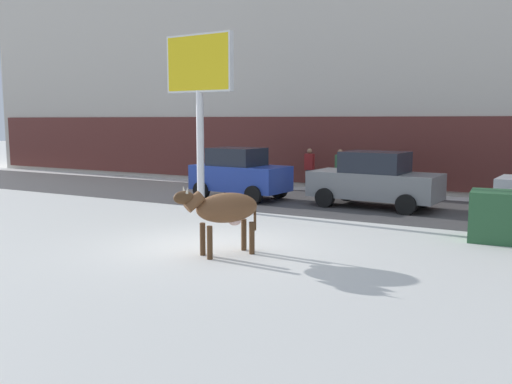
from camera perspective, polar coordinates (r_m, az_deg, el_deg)
The scene contains 10 objects.
ground_plane at distance 12.74m, azimuth -4.88°, elevation -5.57°, with size 120.00×120.00×0.00m, color silver.
road_strip at distance 19.19m, azimuth 7.43°, elevation -1.17°, with size 60.00×5.60×0.01m, color #423F3F.
building_facade at distance 25.74m, azimuth 13.50°, elevation 15.36°, with size 44.00×6.10×13.00m.
cow_brown at distance 11.68m, azimuth -3.32°, elevation -1.79°, with size 1.39×1.81×1.54m.
billboard at distance 17.93m, azimuth -5.91°, elevation 12.06°, with size 2.53×0.37×5.56m.
car_blue_hatchback at distance 20.09m, azimuth -1.72°, elevation 1.93°, with size 3.62×2.13×1.86m.
car_grey_sedan at distance 18.50m, azimuth 12.18°, elevation 1.22°, with size 4.32×2.23×1.84m.
pedestrian_by_cars at distance 21.77m, azimuth 8.68°, elevation 2.15°, with size 0.36×0.24×1.73m.
pedestrian_far_left at distance 22.25m, azimuth 5.54°, elevation 2.32°, with size 0.36×0.24×1.73m.
dumpster at distance 14.26m, azimuth 24.69°, elevation -2.37°, with size 1.70×1.10×1.20m, color #285633.
Camera 1 is at (6.92, -10.30, 2.87)m, focal length 38.61 mm.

